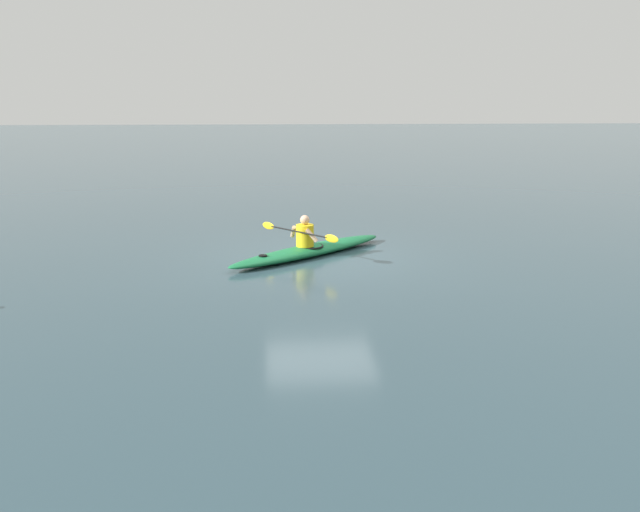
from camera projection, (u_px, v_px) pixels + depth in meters
The scene contains 3 objects.
ground_plane at pixel (320, 258), 14.82m from camera, with size 160.00×160.00×0.00m, color #334C56.
kayak at pixel (310, 250), 14.99m from camera, with size 3.96×3.50×0.24m.
kayaker at pixel (304, 234), 14.78m from camera, with size 1.61×1.89×0.71m.
Camera 1 is at (1.16, 14.36, 3.47)m, focal length 37.12 mm.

